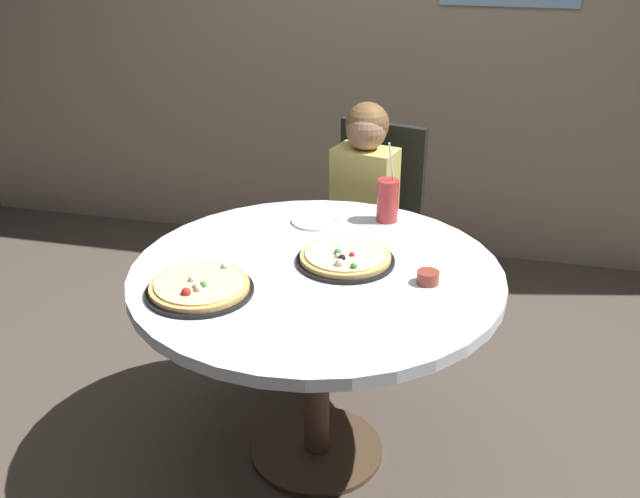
{
  "coord_description": "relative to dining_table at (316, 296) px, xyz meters",
  "views": [
    {
      "loc": [
        0.51,
        -2.05,
        1.83
      ],
      "look_at": [
        0.0,
        0.05,
        0.8
      ],
      "focal_mm": 41.24,
      "sensor_mm": 36.0,
      "label": 1
    }
  ],
  "objects": [
    {
      "name": "pizza_veggie",
      "position": [
        0.08,
        0.07,
        0.11
      ],
      "size": [
        0.33,
        0.33,
        0.05
      ],
      "color": "black",
      "rests_on": "dining_table"
    },
    {
      "name": "plate_small",
      "position": [
        -0.09,
        0.37,
        0.1
      ],
      "size": [
        0.18,
        0.18,
        0.01
      ],
      "primitive_type": "cylinder",
      "color": "white",
      "rests_on": "dining_table"
    },
    {
      "name": "dining_table",
      "position": [
        0.0,
        0.0,
        0.0
      ],
      "size": [
        1.21,
        1.21,
        0.75
      ],
      "color": "silver",
      "rests_on": "ground_plane"
    },
    {
      "name": "soda_cup",
      "position": [
        0.16,
        0.45,
        0.18
      ],
      "size": [
        0.08,
        0.08,
        0.31
      ],
      "color": "#B73333",
      "rests_on": "dining_table"
    },
    {
      "name": "sauce_bowl",
      "position": [
        0.36,
        -0.01,
        0.12
      ],
      "size": [
        0.07,
        0.07,
        0.04
      ],
      "primitive_type": "cylinder",
      "color": "brown",
      "rests_on": "dining_table"
    },
    {
      "name": "chair_wooden",
      "position": [
        0.02,
        0.97,
        -0.12
      ],
      "size": [
        0.48,
        0.48,
        0.95
      ],
      "color": "black",
      "rests_on": "ground_plane"
    },
    {
      "name": "ground_plane",
      "position": [
        0.0,
        0.0,
        -0.65
      ],
      "size": [
        8.0,
        8.0,
        0.0
      ],
      "primitive_type": "plane",
      "color": "#4C4238"
    },
    {
      "name": "pizza_cheese",
      "position": [
        -0.31,
        -0.23,
        0.11
      ],
      "size": [
        0.33,
        0.33,
        0.05
      ],
      "color": "black",
      "rests_on": "dining_table"
    },
    {
      "name": "diner_child",
      "position": [
        -0.02,
        0.79,
        -0.17
      ],
      "size": [
        0.33,
        0.43,
        1.08
      ],
      "color": "#3F4766",
      "rests_on": "ground_plane"
    }
  ]
}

